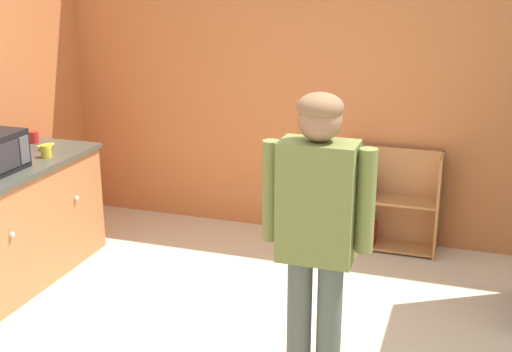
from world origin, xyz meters
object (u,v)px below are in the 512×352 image
object	(u,v)px
bookshelf	(382,205)
yellow_cup	(46,151)
red_cup	(34,137)
standing_person	(317,226)
banana_bunch	(48,146)

from	to	relation	value
bookshelf	yellow_cup	size ratio (longest dim) A/B	8.95
bookshelf	yellow_cup	bearing A→B (deg)	-153.09
red_cup	standing_person	bearing A→B (deg)	-27.57
standing_person	yellow_cup	bearing A→B (deg)	155.44
bookshelf	red_cup	bearing A→B (deg)	-162.34
banana_bunch	yellow_cup	xyz separation A→B (m)	(0.12, -0.20, 0.02)
red_cup	yellow_cup	world-z (taller)	same
banana_bunch	yellow_cup	bearing A→B (deg)	-58.21
banana_bunch	yellow_cup	distance (m)	0.24
banana_bunch	standing_person	bearing A→B (deg)	-27.25
red_cup	yellow_cup	distance (m)	0.49
banana_bunch	red_cup	world-z (taller)	red_cup
standing_person	red_cup	distance (m)	3.05
yellow_cup	red_cup	bearing A→B (deg)	136.36
standing_person	yellow_cup	size ratio (longest dim) A/B	18.09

